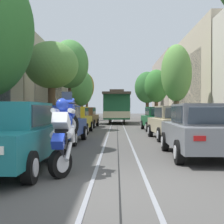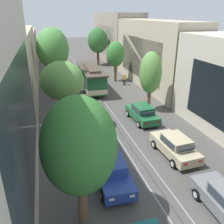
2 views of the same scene
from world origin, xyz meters
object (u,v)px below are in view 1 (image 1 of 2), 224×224
street_tree_kerb_left_mid (70,64)px  parked_car_teal_near_left (10,136)px  street_tree_kerb_right_fourth (147,88)px  parked_car_blue_second_left (59,124)px  parked_car_grey_near_right (201,130)px  cable_car_trolley (117,107)px  street_tree_kerb_right_second (176,74)px  parked_car_brown_fourth_left (85,117)px  parked_car_green_mid_right (158,119)px  pedestrian_crossing_far (165,114)px  parked_car_beige_second_right (173,122)px  pedestrian_on_left_pavement (56,116)px  street_tree_kerb_left_far (87,87)px  motorcycle_with_rider (64,130)px  street_tree_kerb_left_second (52,66)px  street_tree_kerb_right_mid (156,86)px  street_tree_kerb_left_fourth (81,88)px  parked_car_yellow_mid_left (74,120)px

street_tree_kerb_left_mid → parked_car_teal_near_left: bearing=-84.9°
street_tree_kerb_right_fourth → parked_car_blue_second_left: bearing=-101.6°
parked_car_grey_near_right → street_tree_kerb_left_mid: bearing=108.3°
parked_car_teal_near_left → cable_car_trolley: cable_car_trolley is taller
street_tree_kerb_right_second → cable_car_trolley: bearing=117.1°
parked_car_brown_fourth_left → parked_car_green_mid_right: (5.32, -3.79, 0.00)m
pedestrian_crossing_far → parked_car_brown_fourth_left: bearing=-132.9°
parked_car_beige_second_right → cable_car_trolley: (-2.64, 16.90, 0.86)m
cable_car_trolley → pedestrian_on_left_pavement: (-4.91, -6.64, -0.75)m
parked_car_blue_second_left → parked_car_green_mid_right: bearing=56.2°
cable_car_trolley → pedestrian_on_left_pavement: 8.30m
street_tree_kerb_right_second → pedestrian_crossing_far: bearing=86.1°
parked_car_blue_second_left → street_tree_kerb_right_second: street_tree_kerb_right_second is taller
street_tree_kerb_left_far → parked_car_beige_second_right: bearing=-78.0°
street_tree_kerb_left_mid → motorcycle_with_rider: 24.63m
parked_car_green_mid_right → cable_car_trolley: cable_car_trolley is taller
parked_car_brown_fourth_left → street_tree_kerb_left_mid: bearing=109.7°
parked_car_teal_near_left → street_tree_kerb_left_second: bearing=97.8°
street_tree_kerb_right_mid → parked_car_grey_near_right: bearing=-94.3°
motorcycle_with_rider → street_tree_kerb_left_mid: bearing=98.2°
pedestrian_on_left_pavement → street_tree_kerb_left_fourth: bearing=89.0°
street_tree_kerb_left_mid → street_tree_kerb_right_mid: (9.08, 4.94, -1.81)m
parked_car_yellow_mid_left → street_tree_kerb_left_far: (-2.12, 30.75, 4.13)m
parked_car_yellow_mid_left → parked_car_teal_near_left: bearing=-89.6°
street_tree_kerb_right_mid → street_tree_kerb_right_second: bearing=-90.3°
parked_car_yellow_mid_left → street_tree_kerb_right_mid: (7.05, 16.67, 3.21)m
parked_car_teal_near_left → pedestrian_crossing_far: size_ratio=2.53×
parked_car_blue_second_left → street_tree_kerb_right_second: bearing=55.4°
street_tree_kerb_left_mid → street_tree_kerb_left_fourth: 10.55m
street_tree_kerb_right_mid → cable_car_trolley: size_ratio=0.65×
street_tree_kerb_left_fourth → street_tree_kerb_left_second: bearing=-89.6°
parked_car_grey_near_right → cable_car_trolley: bearing=96.2°
motorcycle_with_rider → pedestrian_on_left_pavement: (-3.70, 18.40, -0.05)m
street_tree_kerb_left_fourth → street_tree_kerb_right_second: (9.01, -17.80, -0.13)m
parked_car_beige_second_right → street_tree_kerb_right_fourth: 33.43m
street_tree_kerb_right_mid → street_tree_kerb_left_second: bearing=-122.3°
parked_car_yellow_mid_left → cable_car_trolley: size_ratio=0.48×
street_tree_kerb_right_fourth → parked_car_grey_near_right: bearing=-93.2°
pedestrian_on_left_pavement → parked_car_beige_second_right: bearing=-53.6°
cable_car_trolley → parked_car_brown_fourth_left: bearing=-110.6°
parked_car_grey_near_right → parked_car_teal_near_left: bearing=-157.3°
parked_car_yellow_mid_left → parked_car_beige_second_right: (5.26, -4.03, 0.00)m
street_tree_kerb_right_fourth → motorcycle_with_rider: 41.86m
street_tree_kerb_left_fourth → cable_car_trolley: 10.68m
parked_car_blue_second_left → parked_car_yellow_mid_left: (-0.10, 5.62, 0.00)m
parked_car_green_mid_right → pedestrian_crossing_far: (2.30, 11.98, 0.18)m
parked_car_beige_second_right → street_tree_kerb_right_fourth: bearing=86.6°
parked_car_yellow_mid_left → parked_car_beige_second_right: size_ratio=0.99×
street_tree_kerb_left_fourth → pedestrian_on_left_pavement: 16.26m
parked_car_green_mid_right → motorcycle_with_rider: (-3.94, -14.38, 0.16)m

